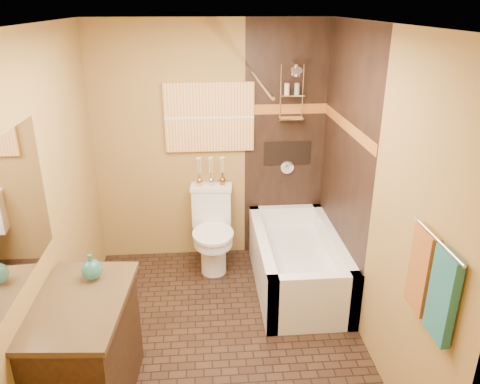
{
  "coord_description": "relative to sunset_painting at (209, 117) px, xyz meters",
  "views": [
    {
      "loc": [
        -0.09,
        -3.17,
        2.63
      ],
      "look_at": [
        0.21,
        0.4,
        1.17
      ],
      "focal_mm": 35.0,
      "sensor_mm": 36.0,
      "label": 1
    }
  ],
  "objects": [
    {
      "name": "floor",
      "position": [
        0.01,
        -1.48,
        -1.55
      ],
      "size": [
        3.0,
        3.0,
        0.0
      ],
      "primitive_type": "plane",
      "color": "black",
      "rests_on": "ground"
    },
    {
      "name": "wall_left",
      "position": [
        -1.19,
        -1.48,
        -0.3
      ],
      "size": [
        0.02,
        3.0,
        2.5
      ],
      "primitive_type": "cube",
      "color": "olive",
      "rests_on": "floor"
    },
    {
      "name": "wall_right",
      "position": [
        1.21,
        -1.48,
        -0.3
      ],
      "size": [
        0.02,
        3.0,
        2.5
      ],
      "primitive_type": "cube",
      "color": "olive",
      "rests_on": "floor"
    },
    {
      "name": "wall_back",
      "position": [
        0.01,
        0.02,
        -0.3
      ],
      "size": [
        2.4,
        0.02,
        2.5
      ],
      "primitive_type": "cube",
      "color": "olive",
      "rests_on": "floor"
    },
    {
      "name": "wall_front",
      "position": [
        0.01,
        -2.98,
        -0.3
      ],
      "size": [
        2.4,
        0.02,
        2.5
      ],
      "primitive_type": "cube",
      "color": "olive",
      "rests_on": "floor"
    },
    {
      "name": "ceiling",
      "position": [
        0.01,
        -1.48,
        0.95
      ],
      "size": [
        3.0,
        3.0,
        0.0
      ],
      "primitive_type": "plane",
      "color": "silver",
      "rests_on": "wall_back"
    },
    {
      "name": "alcove_tile_back",
      "position": [
        0.79,
        0.01,
        -0.3
      ],
      "size": [
        0.85,
        0.01,
        2.5
      ],
      "primitive_type": "cube",
      "color": "black",
      "rests_on": "wall_back"
    },
    {
      "name": "alcove_tile_right",
      "position": [
        1.2,
        -0.73,
        -0.3
      ],
      "size": [
        0.01,
        1.5,
        2.5
      ],
      "primitive_type": "cube",
      "color": "black",
      "rests_on": "wall_right"
    },
    {
      "name": "mosaic_band_back",
      "position": [
        0.79,
        0.0,
        0.07
      ],
      "size": [
        0.85,
        0.01,
        0.1
      ],
      "primitive_type": "cube",
      "color": "#9C511C",
      "rests_on": "alcove_tile_back"
    },
    {
      "name": "mosaic_band_right",
      "position": [
        1.19,
        -0.73,
        0.07
      ],
      "size": [
        0.01,
        1.5,
        0.1
      ],
      "primitive_type": "cube",
      "color": "#9C511C",
      "rests_on": "alcove_tile_right"
    },
    {
      "name": "alcove_niche",
      "position": [
        0.81,
        0.01,
        -0.4
      ],
      "size": [
        0.5,
        0.01,
        0.25
      ],
      "primitive_type": "cube",
      "color": "black",
      "rests_on": "alcove_tile_back"
    },
    {
      "name": "shower_fixtures",
      "position": [
        0.81,
        -0.1,
        0.12
      ],
      "size": [
        0.24,
        0.33,
        1.16
      ],
      "color": "silver",
      "rests_on": "floor"
    },
    {
      "name": "curtain_rod",
      "position": [
        0.41,
        -0.73,
        0.47
      ],
      "size": [
        0.03,
        1.55,
        0.03
      ],
      "primitive_type": "cylinder",
      "rotation": [
        1.57,
        0.0,
        0.0
      ],
      "color": "silver",
      "rests_on": "wall_back"
    },
    {
      "name": "towel_bar",
      "position": [
        1.16,
        -2.53,
        -0.1
      ],
      "size": [
        0.02,
        0.55,
        0.02
      ],
      "primitive_type": "cylinder",
      "rotation": [
        1.57,
        0.0,
        0.0
      ],
      "color": "silver",
      "rests_on": "wall_right"
    },
    {
      "name": "towel_teal",
      "position": [
        1.17,
        -2.66,
        -0.37
      ],
      "size": [
        0.05,
        0.22,
        0.52
      ],
      "primitive_type": "cube",
      "color": "#1D6060",
      "rests_on": "towel_bar"
    },
    {
      "name": "towel_rust",
      "position": [
        1.17,
        -2.4,
        -0.37
      ],
      "size": [
        0.05,
        0.22,
        0.52
      ],
      "primitive_type": "cube",
      "color": "#985D1B",
      "rests_on": "towel_bar"
    },
    {
      "name": "sunset_painting",
      "position": [
        0.0,
        0.0,
        0.0
      ],
      "size": [
        0.9,
        0.04,
        0.7
      ],
      "primitive_type": "cube",
      "color": "orange",
      "rests_on": "wall_back"
    },
    {
      "name": "vanity_mirror",
      "position": [
        -1.18,
        -2.06,
        -0.05
      ],
      "size": [
        0.01,
        1.0,
        0.9
      ],
      "primitive_type": "cube",
      "color": "white",
      "rests_on": "wall_left"
    },
    {
      "name": "bathtub",
      "position": [
        0.81,
        -0.73,
        -1.33
      ],
      "size": [
        0.8,
        1.5,
        0.55
      ],
      "color": "white",
      "rests_on": "floor"
    },
    {
      "name": "toilet",
      "position": [
        0.0,
        -0.28,
        -1.12
      ],
      "size": [
        0.45,
        0.65,
        0.85
      ],
      "rotation": [
        0.0,
        0.0,
        -0.1
      ],
      "color": "white",
      "rests_on": "floor"
    },
    {
      "name": "vanity",
      "position": [
        -0.91,
        -2.06,
        -1.12
      ],
      "size": [
        0.66,
        1.01,
        0.85
      ],
      "rotation": [
        0.0,
        0.0,
        -0.08
      ],
      "color": "black",
      "rests_on": "floor"
    },
    {
      "name": "teal_bottle",
      "position": [
        -0.86,
        -1.8,
        -0.6
      ],
      "size": [
        0.15,
        0.15,
        0.23
      ],
      "primitive_type": null,
      "rotation": [
        0.0,
        0.0,
        0.06
      ],
      "color": "#277568",
      "rests_on": "vanity"
    },
    {
      "name": "bud_vases",
      "position": [
        0.0,
        -0.08,
        -0.54
      ],
      "size": [
        0.3,
        0.06,
        0.3
      ],
      "color": "gold",
      "rests_on": "toilet"
    }
  ]
}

